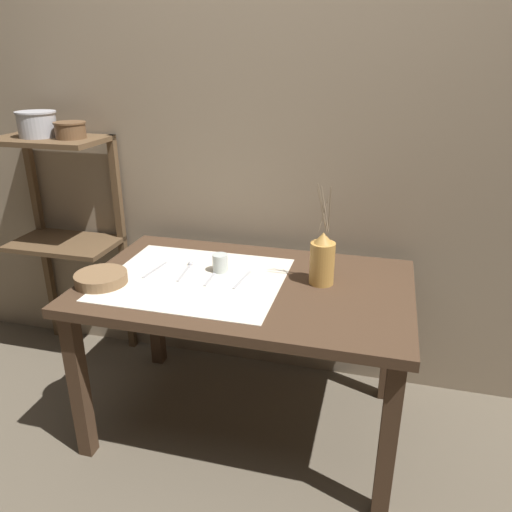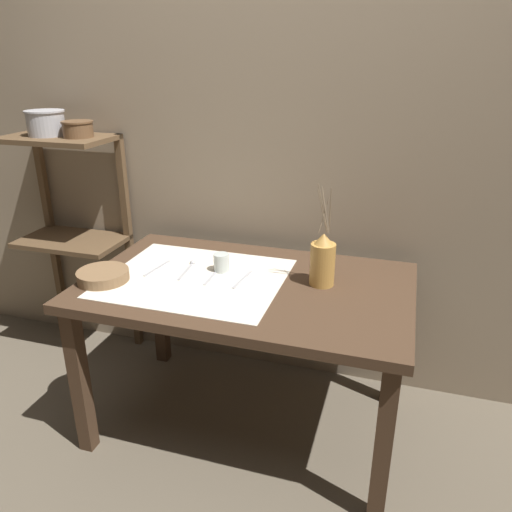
{
  "view_description": "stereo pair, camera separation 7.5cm",
  "coord_description": "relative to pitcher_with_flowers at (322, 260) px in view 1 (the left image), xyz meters",
  "views": [
    {
      "loc": [
        0.51,
        -1.76,
        1.56
      ],
      "look_at": [
        0.04,
        0.0,
        0.82
      ],
      "focal_mm": 35.0,
      "sensor_mm": 36.0,
      "label": 1
    },
    {
      "loc": [
        0.58,
        -1.74,
        1.56
      ],
      "look_at": [
        0.04,
        0.0,
        0.82
      ],
      "focal_mm": 35.0,
      "sensor_mm": 36.0,
      "label": 2
    }
  ],
  "objects": [
    {
      "name": "linen_cloth",
      "position": [
        -0.51,
        -0.1,
        -0.1
      ],
      "size": [
        0.71,
        0.61,
        0.0
      ],
      "color": "beige",
      "rests_on": "wooden_table"
    },
    {
      "name": "metal_pot_small",
      "position": [
        -1.23,
        0.23,
        0.43
      ],
      "size": [
        0.15,
        0.15,
        0.08
      ],
      "color": "brown",
      "rests_on": "wooden_shelf_unit"
    },
    {
      "name": "stone_wall_back",
      "position": [
        -0.29,
        0.45,
        0.4
      ],
      "size": [
        7.0,
        0.06,
        2.4
      ],
      "color": "gray",
      "rests_on": "ground_plane"
    },
    {
      "name": "ground_plane",
      "position": [
        -0.29,
        -0.07,
        -0.8
      ],
      "size": [
        12.0,
        12.0,
        0.0
      ],
      "primitive_type": "plane",
      "color": "brown"
    },
    {
      "name": "metal_pot_large",
      "position": [
        -1.4,
        0.23,
        0.45
      ],
      "size": [
        0.19,
        0.19,
        0.12
      ],
      "color": "#A8A8AD",
      "rests_on": "wooden_shelf_unit"
    },
    {
      "name": "pitcher_with_flowers",
      "position": [
        0.0,
        0.0,
        0.0
      ],
      "size": [
        0.1,
        0.1,
        0.41
      ],
      "color": "#B7843D",
      "rests_on": "wooden_table"
    },
    {
      "name": "wooden_shelf_unit",
      "position": [
        -1.35,
        0.27,
        0.03
      ],
      "size": [
        0.53,
        0.32,
        1.19
      ],
      "color": "brown",
      "rests_on": "ground_plane"
    },
    {
      "name": "knife_center",
      "position": [
        -0.7,
        -0.06,
        -0.1
      ],
      "size": [
        0.04,
        0.18,
        0.0
      ],
      "color": "#A8A8AD",
      "rests_on": "wooden_table"
    },
    {
      "name": "wooden_table",
      "position": [
        -0.29,
        -0.07,
        -0.19
      ],
      "size": [
        1.32,
        0.82,
        0.7
      ],
      "color": "#422D1E",
      "rests_on": "ground_plane"
    },
    {
      "name": "wooden_bowl",
      "position": [
        -0.85,
        -0.23,
        -0.08
      ],
      "size": [
        0.21,
        0.21,
        0.05
      ],
      "color": "brown",
      "rests_on": "wooden_table"
    },
    {
      "name": "fork_inner",
      "position": [
        -0.44,
        -0.07,
        -0.1
      ],
      "size": [
        0.02,
        0.18,
        0.0
      ],
      "color": "#A8A8AD",
      "rests_on": "wooden_table"
    },
    {
      "name": "fork_outer",
      "position": [
        -0.31,
        -0.06,
        -0.1
      ],
      "size": [
        0.03,
        0.18,
        0.0
      ],
      "color": "#A8A8AD",
      "rests_on": "wooden_table"
    },
    {
      "name": "glass_tumbler_near",
      "position": [
        -0.43,
        -0.0,
        -0.06
      ],
      "size": [
        0.07,
        0.07,
        0.08
      ],
      "color": "#B7C1BC",
      "rests_on": "wooden_table"
    },
    {
      "name": "spoon_inner",
      "position": [
        -0.57,
        -0.0,
        -0.09
      ],
      "size": [
        0.03,
        0.19,
        0.02
      ],
      "color": "#A8A8AD",
      "rests_on": "wooden_table"
    }
  ]
}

